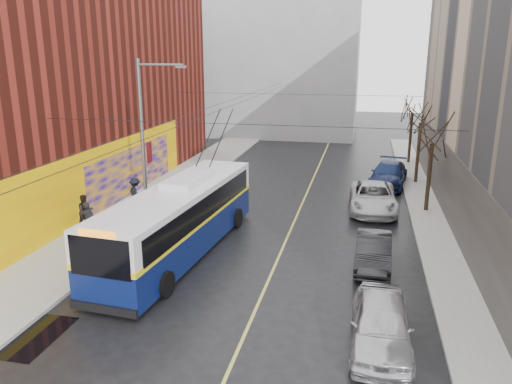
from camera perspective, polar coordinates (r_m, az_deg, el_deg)
ground at (r=17.66m, az=-6.62°, el=-16.15°), size 140.00×140.00×0.00m
sidewalk_left at (r=30.65m, az=-13.64°, el=-2.29°), size 4.00×60.00×0.15m
sidewalk_right at (r=27.99m, az=19.66°, el=-4.50°), size 2.00×60.00×0.15m
lane_line at (r=29.85m, az=4.78°, el=-2.52°), size 0.12×50.00×0.01m
building_left at (r=35.23m, az=-24.94°, el=10.49°), size 12.11×36.00×14.00m
building_far at (r=60.17m, az=1.72°, el=15.37°), size 20.50×12.10×18.00m
streetlight_pole at (r=26.99m, az=-12.54°, el=5.82°), size 2.65×0.60×9.00m
catenary_wires at (r=30.06m, az=-2.51°, el=9.83°), size 18.00×60.00×0.22m
tree_near at (r=30.70m, az=19.62°, el=6.68°), size 3.20×3.20×6.40m
tree_mid at (r=37.57m, az=18.40°, el=8.70°), size 3.20×3.20×6.68m
tree_far at (r=44.51m, az=17.52°, el=9.59°), size 3.20×3.20×6.57m
puddle at (r=19.20m, az=-24.38°, el=-14.75°), size 1.96×2.87×0.01m
pigeons_flying at (r=25.36m, az=-4.35°, el=11.27°), size 2.39×2.32×2.51m
trolleybus at (r=23.82m, az=-8.75°, el=-3.04°), size 3.88×13.23×6.20m
parked_car_a at (r=17.13m, az=14.10°, el=-14.44°), size 1.95×4.81×1.64m
parked_car_b at (r=23.01m, az=13.26°, el=-6.62°), size 1.64×4.42×1.44m
parked_car_c at (r=31.03m, az=13.23°, el=-0.60°), size 2.96×6.03×1.65m
parked_car_d at (r=37.20m, az=14.91°, el=1.98°), size 3.18×6.03×1.67m
following_car at (r=33.62m, az=-4.01°, el=0.94°), size 2.54×4.76×1.54m
pedestrian_a at (r=26.67m, az=-18.57°, el=-3.07°), size 0.47×0.70×1.89m
pedestrian_b at (r=28.16m, az=-18.92°, el=-2.14°), size 1.05×1.14×1.87m
pedestrian_c at (r=30.86m, az=-13.61°, el=-0.15°), size 1.41×1.35×1.93m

